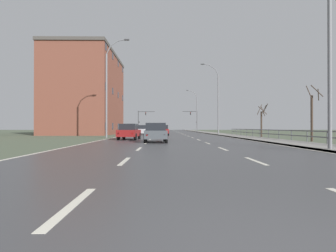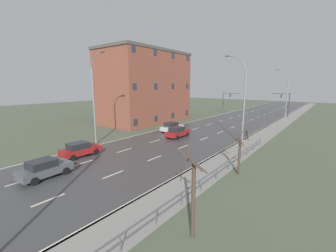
# 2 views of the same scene
# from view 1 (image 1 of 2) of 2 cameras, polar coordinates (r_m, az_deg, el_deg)

# --- Properties ---
(ground_plane) EXTENTS (160.00, 160.00, 0.12)m
(ground_plane) POSITION_cam_1_polar(r_m,az_deg,el_deg) (50.18, 0.33, -1.74)
(ground_plane) COLOR #4C5642
(road_asphalt_strip) EXTENTS (14.00, 120.00, 0.03)m
(road_asphalt_strip) POSITION_cam_1_polar(r_m,az_deg,el_deg) (62.17, 0.13, -1.40)
(road_asphalt_strip) COLOR #3D3D3F
(road_asphalt_strip) RESTS_ON ground
(sidewalk_right) EXTENTS (3.00, 120.00, 0.12)m
(sidewalk_right) POSITION_cam_1_polar(r_m,az_deg,el_deg) (62.86, 7.83, -1.33)
(sidewalk_right) COLOR gray
(sidewalk_right) RESTS_ON ground
(guardrail) EXTENTS (0.07, 35.18, 1.00)m
(guardrail) POSITION_cam_1_polar(r_m,az_deg,el_deg) (27.36, 22.45, -1.34)
(guardrail) COLOR #515459
(guardrail) RESTS_ON ground
(street_lamp_foreground) EXTENTS (2.29, 0.24, 11.33)m
(street_lamp_foreground) POSITION_cam_1_polar(r_m,az_deg,el_deg) (16.65, 30.69, 14.89)
(street_lamp_foreground) COLOR slate
(street_lamp_foreground) RESTS_ON ground
(street_lamp_midground) EXTENTS (2.89, 0.24, 11.33)m
(street_lamp_midground) POSITION_cam_1_polar(r_m,az_deg,el_deg) (43.42, 10.38, 5.39)
(street_lamp_midground) COLOR slate
(street_lamp_midground) RESTS_ON ground
(street_lamp_distant) EXTENTS (2.89, 0.24, 11.11)m
(street_lamp_distant) POSITION_cam_1_polar(r_m,az_deg,el_deg) (71.70, 5.96, 3.06)
(street_lamp_distant) COLOR slate
(street_lamp_distant) RESTS_ON ground
(street_lamp_left_bank) EXTENTS (2.70, 0.24, 11.42)m
(street_lamp_left_bank) POSITION_cam_1_polar(r_m,az_deg,el_deg) (31.91, -12.61, 7.56)
(street_lamp_left_bank) COLOR slate
(street_lamp_left_bank) RESTS_ON ground
(traffic_signal_right) EXTENTS (4.10, 0.36, 5.77)m
(traffic_signal_right) POSITION_cam_1_polar(r_m,az_deg,el_deg) (73.22, 5.65, 1.70)
(traffic_signal_right) COLOR #38383A
(traffic_signal_right) RESTS_ON ground
(traffic_signal_left) EXTENTS (4.42, 0.36, 5.64)m
(traffic_signal_left) POSITION_cam_1_polar(r_m,az_deg,el_deg) (71.61, -5.68, 1.70)
(traffic_signal_left) COLOR #38383A
(traffic_signal_left) RESTS_ON ground
(car_mid_centre) EXTENTS (1.86, 4.11, 1.57)m
(car_mid_centre) POSITION_cam_1_polar(r_m,az_deg,el_deg) (40.35, -1.14, -0.87)
(car_mid_centre) COLOR maroon
(car_mid_centre) RESTS_ON ground
(car_distant) EXTENTS (1.98, 4.18, 1.57)m
(car_distant) POSITION_cam_1_polar(r_m,az_deg,el_deg) (43.14, -5.12, -0.83)
(car_distant) COLOR #B7B7BC
(car_distant) RESTS_ON ground
(car_far_right) EXTENTS (1.99, 4.18, 1.57)m
(car_far_right) POSITION_cam_1_polar(r_m,az_deg,el_deg) (21.93, -2.68, -1.37)
(car_far_right) COLOR #474C51
(car_far_right) RESTS_ON ground
(car_near_right) EXTENTS (2.01, 4.19, 1.57)m
(car_near_right) POSITION_cam_1_polar(r_m,az_deg,el_deg) (27.00, -8.24, -1.16)
(car_near_right) COLOR maroon
(car_near_right) RESTS_ON ground
(brick_building) EXTENTS (10.30, 18.64, 14.35)m
(brick_building) POSITION_cam_1_polar(r_m,az_deg,el_deg) (50.39, -16.76, 6.53)
(brick_building) COLOR brown
(brick_building) RESTS_ON ground
(bare_tree_near) EXTENTS (1.24, 1.01, 4.88)m
(bare_tree_near) POSITION_cam_1_polar(r_m,az_deg,el_deg) (26.41, 28.25, 1.98)
(bare_tree_near) COLOR #423328
(bare_tree_near) RESTS_ON ground
(bare_tree_mid) EXTENTS (1.20, 1.22, 4.08)m
(bare_tree_mid) POSITION_cam_1_polar(r_m,az_deg,el_deg) (34.48, 19.26, 0.93)
(bare_tree_mid) COLOR #423328
(bare_tree_mid) RESTS_ON ground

